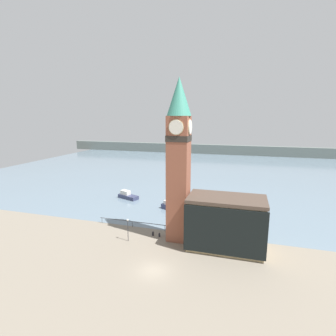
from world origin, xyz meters
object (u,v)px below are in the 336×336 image
Objects in this scene: clock_tower at (179,157)px; lamp_post at (128,226)px; pier_building at (226,223)px; boat_far at (128,196)px; mooring_bollard_near at (153,233)px; boat_near at (171,206)px; mooring_bollard_far at (159,235)px.

lamp_post is at bearing -157.60° from clock_tower.
boat_far is (-24.84, 18.49, -3.35)m from pier_building.
pier_building reaches higher than mooring_bollard_near.
clock_tower is 5.15× the size of boat_near.
boat_far reaches higher than mooring_bollard_far.
mooring_bollard_far is 5.68m from lamp_post.
boat_far is at bearing 126.21° from mooring_bollard_near.
clock_tower is 2.22× the size of pier_building.
boat_far is (-17.24, 17.49, -12.88)m from clock_tower.
mooring_bollard_far is (14.08, -17.73, -0.32)m from boat_far.
lamp_post reaches higher than boat_far.
lamp_post is at bearing -146.70° from mooring_bollard_far.
boat_far is 8.17× the size of mooring_bollard_far.
pier_building is at bearing -4.04° from mooring_bollard_far.
boat_far is at bearing 134.58° from clock_tower.
mooring_bollard_far is (-10.76, 0.76, -3.66)m from pier_building.
pier_building is 18.96m from boat_near.
clock_tower is 18.86m from boat_near.
boat_near is 6.87× the size of mooring_bollard_near.
pier_building is 2.32× the size of boat_near.
pier_building is 15.92× the size of mooring_bollard_near.
mooring_bollard_far is at bearing 175.96° from pier_building.
mooring_bollard_far is at bearing 33.30° from lamp_post.
pier_building reaches higher than boat_near.
clock_tower is 4.56× the size of boat_far.
lamp_post reaches higher than boat_near.
mooring_bollard_far is at bearing -5.62° from mooring_bollard_near.
mooring_bollard_near is at bearing 43.22° from lamp_post.
lamp_post is at bearing -44.53° from boat_far.
mooring_bollard_far is (1.67, -13.16, -0.33)m from boat_near.
boat_far is at bearing 128.45° from mooring_bollard_far.
mooring_bollard_far is at bearing -58.88° from boat_near.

